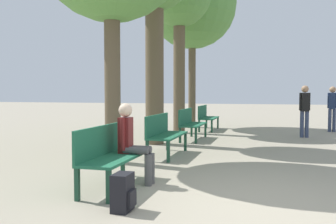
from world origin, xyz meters
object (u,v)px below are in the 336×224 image
(bench_row_0, at_px, (110,152))
(pedestrian_mid, at_px, (332,106))
(tree_row_3, at_px, (192,5))
(person_seated, at_px, (132,140))
(pedestrian_near, at_px, (305,108))
(backpack, at_px, (123,193))
(bench_row_1, at_px, (163,132))
(bench_row_2, at_px, (190,122))
(bench_row_3, at_px, (206,116))

(bench_row_0, bearing_deg, pedestrian_mid, 64.45)
(tree_row_3, xyz_separation_m, person_seated, (1.01, -9.45, -4.23))
(person_seated, xyz_separation_m, pedestrian_near, (3.11, 7.00, 0.26))
(backpack, bearing_deg, pedestrian_near, 71.81)
(tree_row_3, xyz_separation_m, backpack, (1.39, -10.76, -4.68))
(backpack, bearing_deg, bench_row_0, 121.41)
(pedestrian_near, height_order, pedestrian_mid, pedestrian_near)
(person_seated, bearing_deg, bench_row_1, 95.40)
(bench_row_1, bearing_deg, pedestrian_mid, 55.24)
(pedestrian_mid, bearing_deg, bench_row_1, -124.76)
(bench_row_2, xyz_separation_m, person_seated, (0.25, -5.50, 0.14))
(pedestrian_near, bearing_deg, pedestrian_mid, 61.35)
(tree_row_3, relative_size, backpack, 14.62)
(bench_row_1, xyz_separation_m, bench_row_2, (0.00, 2.90, 0.00))
(pedestrian_mid, bearing_deg, backpack, -110.36)
(bench_row_2, height_order, bench_row_3, same)
(bench_row_1, height_order, backpack, bench_row_1)
(bench_row_2, relative_size, bench_row_3, 1.00)
(bench_row_0, distance_m, pedestrian_near, 8.04)
(tree_row_3, bearing_deg, pedestrian_near, -30.70)
(backpack, bearing_deg, tree_row_3, 97.35)
(bench_row_1, bearing_deg, pedestrian_near, 52.71)
(bench_row_3, xyz_separation_m, pedestrian_near, (3.35, -1.39, 0.40))
(tree_row_3, relative_size, pedestrian_near, 4.09)
(pedestrian_mid, bearing_deg, bench_row_2, -141.70)
(bench_row_3, distance_m, tree_row_3, 4.56)
(tree_row_3, distance_m, backpack, 11.82)
(person_seated, height_order, pedestrian_near, pedestrian_near)
(backpack, distance_m, pedestrian_mid, 11.04)
(bench_row_1, relative_size, backpack, 3.63)
(pedestrian_mid, bearing_deg, pedestrian_near, -118.65)
(bench_row_2, xyz_separation_m, tree_row_3, (-0.77, 3.95, 4.37))
(person_seated, bearing_deg, bench_row_2, 92.56)
(tree_row_3, relative_size, pedestrian_mid, 4.10)
(bench_row_3, relative_size, person_seated, 1.32)
(bench_row_3, bearing_deg, backpack, -86.35)
(pedestrian_near, bearing_deg, bench_row_0, -114.67)
(person_seated, height_order, pedestrian_mid, pedestrian_mid)
(bench_row_3, bearing_deg, bench_row_1, -90.00)
(pedestrian_mid, bearing_deg, person_seated, -115.01)
(bench_row_1, bearing_deg, tree_row_3, 96.40)
(person_seated, relative_size, pedestrian_mid, 0.77)
(person_seated, bearing_deg, bench_row_0, -129.86)
(person_seated, distance_m, pedestrian_mid, 9.95)
(bench_row_2, bearing_deg, bench_row_3, 90.00)
(person_seated, xyz_separation_m, pedestrian_mid, (4.21, 9.02, 0.25))
(bench_row_0, xyz_separation_m, bench_row_2, (0.00, 5.79, 0.00))
(bench_row_0, bearing_deg, pedestrian_near, 65.33)
(pedestrian_mid, bearing_deg, tree_row_3, 175.22)
(bench_row_2, height_order, tree_row_3, tree_row_3)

